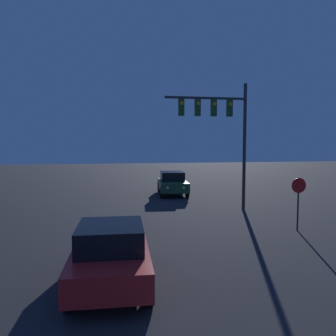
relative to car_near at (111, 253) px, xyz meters
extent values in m
cube|color=#B21E1E|center=(0.00, 0.05, -0.14)|extent=(2.06, 4.15, 0.65)
cube|color=black|center=(-0.01, -0.16, 0.50)|extent=(1.70, 1.92, 0.62)
cylinder|color=black|center=(-0.85, 1.34, -0.47)|extent=(0.24, 0.76, 0.76)
cylinder|color=black|center=(0.93, 1.29, -0.47)|extent=(0.24, 0.76, 0.76)
cylinder|color=black|center=(-0.93, -1.19, -0.47)|extent=(0.24, 0.76, 0.76)
cylinder|color=black|center=(0.85, -1.25, -0.47)|extent=(0.24, 0.76, 0.76)
sphere|color=#F9EFC6|center=(-0.46, 2.13, -0.07)|extent=(0.18, 0.18, 0.18)
sphere|color=#F9EFC6|center=(0.60, 2.09, -0.07)|extent=(0.18, 0.18, 0.18)
cube|color=#1E4728|center=(4.34, 14.61, -0.14)|extent=(2.24, 4.22, 0.65)
cube|color=black|center=(4.35, 14.82, 0.50)|extent=(1.78, 1.99, 0.62)
cylinder|color=black|center=(5.13, 13.28, -0.47)|extent=(0.27, 0.77, 0.76)
cylinder|color=black|center=(3.35, 13.42, -0.47)|extent=(0.27, 0.77, 0.76)
cylinder|color=black|center=(5.32, 15.81, -0.47)|extent=(0.27, 0.77, 0.76)
cylinder|color=black|center=(3.55, 15.95, -0.47)|extent=(0.27, 0.77, 0.76)
sphere|color=#F9EFC6|center=(4.71, 12.52, -0.07)|extent=(0.18, 0.18, 0.18)
sphere|color=#F9EFC6|center=(3.65, 12.60, -0.07)|extent=(0.18, 0.18, 0.18)
cylinder|color=#2D2D2D|center=(7.28, 8.62, 2.64)|extent=(0.18, 0.18, 6.98)
cube|color=#2D2D2D|center=(5.04, 8.62, 5.29)|extent=(4.47, 0.12, 0.12)
cube|color=#1E471E|center=(6.38, 8.62, 4.78)|extent=(0.28, 0.28, 0.90)
cylinder|color=orange|center=(6.38, 8.47, 4.99)|extent=(0.20, 0.02, 0.20)
cube|color=#1E471E|center=(5.49, 8.62, 4.78)|extent=(0.28, 0.28, 0.90)
cylinder|color=orange|center=(5.49, 8.47, 4.99)|extent=(0.20, 0.02, 0.20)
cube|color=#1E471E|center=(4.60, 8.62, 4.78)|extent=(0.28, 0.28, 0.90)
cylinder|color=orange|center=(4.60, 8.47, 4.99)|extent=(0.20, 0.02, 0.20)
cube|color=#1E471E|center=(3.70, 8.62, 4.78)|extent=(0.28, 0.28, 0.90)
cylinder|color=orange|center=(3.70, 8.47, 4.99)|extent=(0.20, 0.02, 0.20)
cylinder|color=#2D2D2D|center=(7.82, 4.08, 0.29)|extent=(0.07, 0.07, 2.27)
cylinder|color=red|center=(7.82, 4.06, 1.10)|extent=(0.65, 0.03, 0.65)
camera|label=1|loc=(0.07, -8.53, 2.89)|focal=35.00mm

